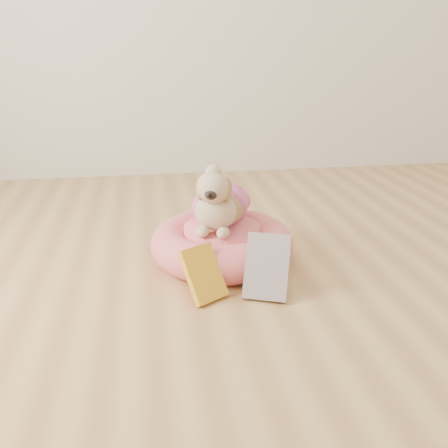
{
  "coord_description": "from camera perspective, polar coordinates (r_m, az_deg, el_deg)",
  "views": [
    {
      "loc": [
        -0.28,
        -0.96,
        0.83
      ],
      "look_at": [
        0.0,
        0.79,
        0.17
      ],
      "focal_mm": 40.0,
      "sensor_mm": 36.0,
      "label": 1
    }
  ],
  "objects": [
    {
      "name": "floor",
      "position": [
        1.3,
        5.64,
        -19.4
      ],
      "size": [
        4.5,
        4.5,
        0.0
      ],
      "primitive_type": "plane",
      "color": "#AD7D48",
      "rests_on": "ground"
    },
    {
      "name": "pet_bed",
      "position": [
        1.98,
        -0.23,
        -2.26
      ],
      "size": [
        0.57,
        0.57,
        0.15
      ],
      "color": "#FE6377",
      "rests_on": "floor"
    },
    {
      "name": "dog",
      "position": [
        1.91,
        -0.57,
        3.67
      ],
      "size": [
        0.36,
        0.44,
        0.27
      ],
      "primitive_type": null,
      "rotation": [
        0.0,
        0.0,
        -0.33
      ],
      "color": "brown",
      "rests_on": "pet_bed"
    },
    {
      "name": "book_yellow",
      "position": [
        1.69,
        -2.36,
        -5.7
      ],
      "size": [
        0.17,
        0.17,
        0.18
      ],
      "primitive_type": "cube",
      "rotation": [
        -0.54,
        0.0,
        0.56
      ],
      "color": "#F5F81A",
      "rests_on": "floor"
    },
    {
      "name": "book_white",
      "position": [
        1.71,
        4.94,
        -4.89
      ],
      "size": [
        0.19,
        0.19,
        0.21
      ],
      "primitive_type": "cube",
      "rotation": [
        -0.56,
        0.0,
        -0.37
      ],
      "color": "white",
      "rests_on": "floor"
    }
  ]
}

